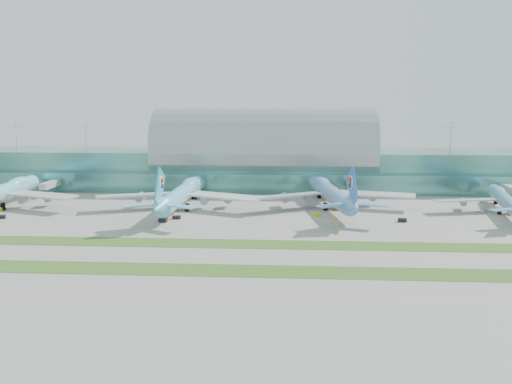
# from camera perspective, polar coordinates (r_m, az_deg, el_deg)

# --- Properties ---
(ground) EXTENTS (700.00, 700.00, 0.00)m
(ground) POSITION_cam_1_polar(r_m,az_deg,el_deg) (189.18, -1.07, -5.39)
(ground) COLOR gray
(ground) RESTS_ON ground
(terminal) EXTENTS (340.00, 69.10, 36.00)m
(terminal) POSITION_cam_1_polar(r_m,az_deg,el_deg) (313.34, 0.86, 3.12)
(terminal) COLOR #3D7A75
(terminal) RESTS_ON ground
(grass_strip_near) EXTENTS (420.00, 12.00, 0.08)m
(grass_strip_near) POSITION_cam_1_polar(r_m,az_deg,el_deg) (162.34, -1.89, -7.87)
(grass_strip_near) COLOR #2D591E
(grass_strip_near) RESTS_ON ground
(grass_strip_far) EXTENTS (420.00, 12.00, 0.08)m
(grass_strip_far) POSITION_cam_1_polar(r_m,az_deg,el_deg) (191.09, -1.02, -5.22)
(grass_strip_far) COLOR #2D591E
(grass_strip_far) RESTS_ON ground
(taxiline_a) EXTENTS (420.00, 0.35, 0.01)m
(taxiline_a) POSITION_cam_1_polar(r_m,az_deg,el_deg) (143.47, -2.67, -10.24)
(taxiline_a) COLOR yellow
(taxiline_a) RESTS_ON ground
(taxiline_b) EXTENTS (420.00, 0.35, 0.01)m
(taxiline_b) POSITION_cam_1_polar(r_m,az_deg,el_deg) (175.72, -1.45, -6.54)
(taxiline_b) COLOR yellow
(taxiline_b) RESTS_ON ground
(taxiline_c) EXTENTS (420.00, 0.35, 0.01)m
(taxiline_c) POSITION_cam_1_polar(r_m,az_deg,el_deg) (206.58, -0.66, -4.12)
(taxiline_c) COLOR yellow
(taxiline_c) RESTS_ON ground
(taxiline_d) EXTENTS (420.00, 0.35, 0.01)m
(taxiline_d) POSITION_cam_1_polar(r_m,az_deg,el_deg) (227.98, -0.24, -2.84)
(taxiline_d) COLOR yellow
(taxiline_d) RESTS_ON ground
(airliner_a) EXTENTS (74.56, 84.58, 23.29)m
(airliner_a) POSITION_cam_1_polar(r_m,az_deg,el_deg) (276.16, -24.25, -0.01)
(airliner_a) COLOR #69C9E7
(airliner_a) RESTS_ON ground
(airliner_b) EXTENTS (74.42, 84.38, 23.24)m
(airliner_b) POSITION_cam_1_polar(r_m,az_deg,el_deg) (252.10, -7.45, -0.09)
(airliner_b) COLOR #6ACCE9
(airliner_b) RESTS_ON ground
(airliner_c) EXTENTS (73.00, 83.62, 23.06)m
(airliner_c) POSITION_cam_1_polar(r_m,az_deg,el_deg) (254.15, 7.49, -0.03)
(airliner_c) COLOR #639CDB
(airliner_c) RESTS_ON ground
(airliner_d) EXTENTS (59.50, 68.21, 18.83)m
(airliner_d) POSITION_cam_1_polar(r_m,az_deg,el_deg) (263.94, 23.65, -0.68)
(airliner_d) COLOR #60A1D3
(airliner_d) RESTS_ON ground
(gse_b) EXTENTS (4.38, 2.96, 1.51)m
(gse_b) POSITION_cam_1_polar(r_m,az_deg,el_deg) (253.03, -24.20, -2.28)
(gse_b) COLOR black
(gse_b) RESTS_ON ground
(gse_c) EXTENTS (3.55, 2.42, 1.56)m
(gse_c) POSITION_cam_1_polar(r_m,az_deg,el_deg) (227.20, -9.30, -2.81)
(gse_c) COLOR black
(gse_c) RESTS_ON ground
(gse_d) EXTENTS (3.53, 2.00, 1.36)m
(gse_d) POSITION_cam_1_polar(r_m,az_deg,el_deg) (232.69, -7.95, -2.51)
(gse_d) COLOR black
(gse_d) RESTS_ON ground
(gse_e) EXTENTS (3.27, 2.47, 1.30)m
(gse_e) POSITION_cam_1_polar(r_m,az_deg,el_deg) (236.96, 6.14, -2.27)
(gse_e) COLOR #C5C10B
(gse_e) RESTS_ON ground
(gse_f) EXTENTS (3.44, 1.83, 1.53)m
(gse_f) POSITION_cam_1_polar(r_m,az_deg,el_deg) (231.99, 14.42, -2.73)
(gse_f) COLOR black
(gse_f) RESTS_ON ground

